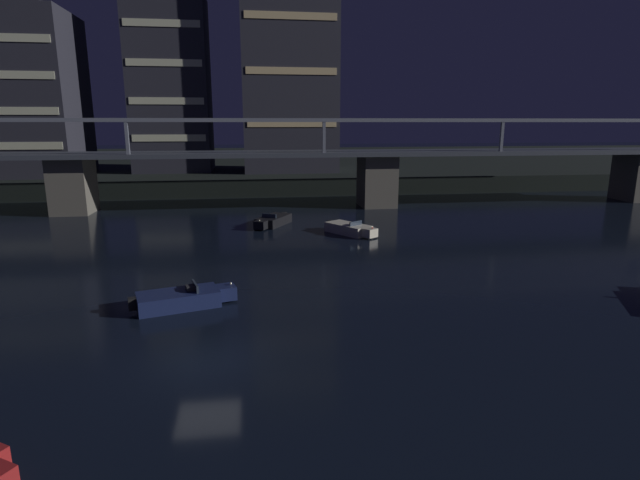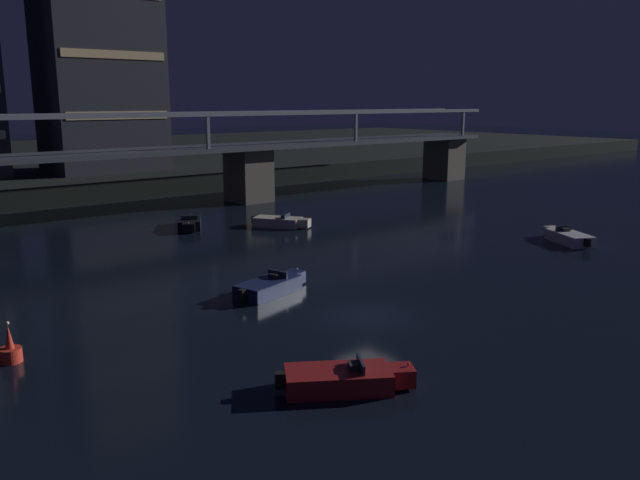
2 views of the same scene
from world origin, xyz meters
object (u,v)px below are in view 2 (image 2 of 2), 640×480
object	(u,v)px
speedboat_mid_left	(280,222)
channel_buoy	(10,351)
speedboat_near_right	(271,286)
speedboat_mid_center	(568,237)
tower_central	(96,26)
speedboat_near_left	(344,379)
speedboat_near_center	(190,223)
river_bridge	(101,170)

from	to	relation	value
speedboat_mid_left	channel_buoy	xyz separation A→B (m)	(-25.38, -16.59, 0.06)
speedboat_near_right	speedboat_mid_center	size ratio (longest dim) A/B	1.05
tower_central	speedboat_mid_left	xyz separation A→B (m)	(2.22, -33.02, -18.53)
speedboat_near_right	speedboat_mid_left	bearing A→B (deg)	53.01
speedboat_near_right	speedboat_mid_left	xyz separation A→B (m)	(11.58, 15.37, 0.00)
tower_central	speedboat_near_left	bearing A→B (deg)	-103.29
speedboat_near_center	speedboat_near_right	world-z (taller)	same
speedboat_near_left	speedboat_mid_center	bearing A→B (deg)	15.79
speedboat_near_left	speedboat_mid_left	xyz separation A→B (m)	(16.43, 27.14, 0.00)
tower_central	channel_buoy	world-z (taller)	tower_central
channel_buoy	river_bridge	bearing A→B (deg)	63.04
channel_buoy	speedboat_near_right	bearing A→B (deg)	5.04
speedboat_near_left	river_bridge	bearing A→B (deg)	81.05
channel_buoy	speedboat_mid_left	bearing A→B (deg)	33.16
speedboat_mid_center	tower_central	bearing A→B (deg)	106.74
tower_central	channel_buoy	xyz separation A→B (m)	(-23.16, -49.60, -18.47)
speedboat_mid_left	channel_buoy	world-z (taller)	channel_buoy
tower_central	speedboat_mid_left	bearing A→B (deg)	-86.15
speedboat_near_right	speedboat_near_center	bearing A→B (deg)	74.70
channel_buoy	speedboat_near_left	bearing A→B (deg)	-49.71
speedboat_near_right	speedboat_mid_left	size ratio (longest dim) A/B	1.09
speedboat_near_right	channel_buoy	xyz separation A→B (m)	(-13.80, -1.22, 0.06)
speedboat_near_right	speedboat_near_left	bearing A→B (deg)	-112.42
speedboat_near_center	speedboat_mid_left	bearing A→B (deg)	-35.63
speedboat_near_center	speedboat_near_right	distance (m)	20.51
river_bridge	speedboat_near_center	distance (m)	10.73
speedboat_near_center	speedboat_mid_center	xyz separation A→B (m)	(19.50, -23.14, 0.00)
river_bridge	speedboat_near_left	world-z (taller)	river_bridge
river_bridge	speedboat_mid_center	size ratio (longest dim) A/B	20.25
river_bridge	channel_buoy	xyz separation A→B (m)	(-15.37, -30.22, -3.86)
speedboat_near_left	speedboat_near_center	xyz separation A→B (m)	(10.27, 31.56, 0.00)
speedboat_near_right	speedboat_mid_center	distance (m)	25.14
tower_central	speedboat_near_right	world-z (taller)	tower_central
speedboat_mid_center	channel_buoy	bearing A→B (deg)	176.84
tower_central	speedboat_mid_center	xyz separation A→B (m)	(15.56, -51.74, -18.53)
speedboat_near_center	tower_central	bearing A→B (deg)	82.15
speedboat_mid_center	speedboat_mid_left	bearing A→B (deg)	125.47
speedboat_near_right	speedboat_mid_left	distance (m)	19.24
tower_central	speedboat_mid_left	world-z (taller)	tower_central
river_bridge	speedboat_near_right	bearing A→B (deg)	-93.09
tower_central	speedboat_near_center	bearing A→B (deg)	-97.85
speedboat_mid_center	speedboat_near_left	bearing A→B (deg)	-164.21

